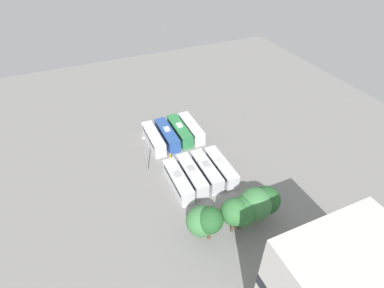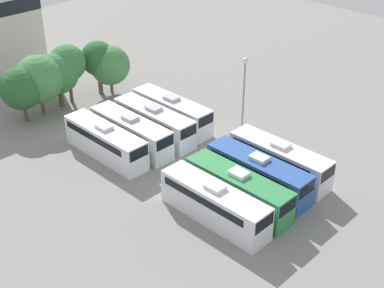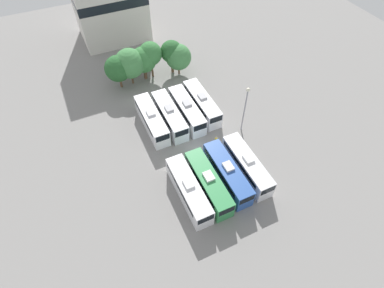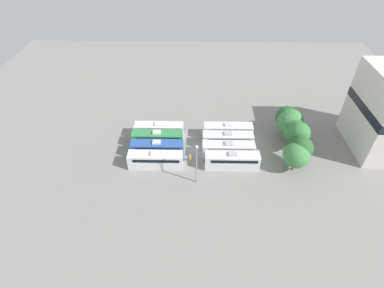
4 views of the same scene
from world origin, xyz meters
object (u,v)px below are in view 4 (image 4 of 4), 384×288
(bus_0, at_px, (159,130))
(bus_4, at_px, (228,131))
(light_pole, at_px, (196,158))
(tree_1, at_px, (290,122))
(bus_7, at_px, (232,160))
(worker_person, at_px, (190,158))
(bus_5, at_px, (228,140))
(tree_0, at_px, (287,117))
(bus_1, at_px, (157,138))
(tree_4, at_px, (301,148))
(tree_5, at_px, (296,155))
(tree_3, at_px, (299,133))
(bus_3, at_px, (156,160))
(bus_6, at_px, (229,150))
(bus_2, at_px, (157,148))
(tree_2, at_px, (295,132))

(bus_0, distance_m, bus_4, 14.62)
(light_pole, bearing_deg, tree_1, 123.40)
(bus_7, height_order, tree_1, tree_1)
(bus_0, bearing_deg, worker_person, 41.03)
(bus_5, height_order, tree_0, tree_0)
(bus_1, relative_size, tree_4, 1.54)
(tree_5, bearing_deg, tree_0, 176.12)
(tree_0, height_order, tree_4, tree_4)
(bus_4, distance_m, tree_3, 14.17)
(bus_5, relative_size, tree_3, 1.43)
(tree_5, bearing_deg, bus_4, -130.25)
(bus_0, xyz_separation_m, bus_3, (9.27, 0.24, 0.00))
(bus_3, xyz_separation_m, bus_6, (-3.13, 14.00, 0.00))
(tree_3, distance_m, tree_5, 5.35)
(bus_2, height_order, tree_1, tree_1)
(worker_person, bearing_deg, tree_3, 98.08)
(bus_1, height_order, worker_person, bus_1)
(bus_3, relative_size, bus_5, 1.00)
(bus_2, distance_m, bus_6, 14.03)
(bus_0, height_order, bus_5, same)
(bus_7, relative_size, light_pole, 1.19)
(bus_5, bearing_deg, worker_person, -58.35)
(bus_2, bearing_deg, bus_3, 0.39)
(tree_4, bearing_deg, tree_2, 176.90)
(bus_4, relative_size, tree_0, 1.59)
(tree_2, distance_m, tree_5, 6.62)
(worker_person, relative_size, tree_1, 0.26)
(bus_6, bearing_deg, light_pole, -41.86)
(tree_3, bearing_deg, light_pole, -66.82)
(worker_person, bearing_deg, bus_0, -138.97)
(bus_5, relative_size, tree_2, 1.56)
(bus_4, relative_size, tree_3, 1.43)
(bus_2, height_order, tree_5, tree_5)
(light_pole, bearing_deg, bus_2, -132.59)
(bus_1, relative_size, bus_4, 1.00)
(bus_3, relative_size, light_pole, 1.19)
(tree_2, xyz_separation_m, tree_5, (6.47, -1.28, -0.47))
(bus_3, xyz_separation_m, bus_4, (-9.27, 14.38, 0.00))
(tree_0, bearing_deg, light_pole, -51.88)
(tree_1, height_order, tree_5, tree_1)
(worker_person, xyz_separation_m, light_pole, (5.44, 1.24, 4.92))
(tree_0, bearing_deg, bus_2, -73.77)
(bus_5, height_order, tree_1, tree_1)
(tree_4, bearing_deg, tree_1, -179.49)
(bus_2, distance_m, bus_3, 3.23)
(bus_3, bearing_deg, bus_1, -177.03)
(bus_0, bearing_deg, bus_3, 1.50)
(bus_4, bearing_deg, light_pole, -26.84)
(bus_0, relative_size, tree_0, 1.59)
(bus_6, distance_m, light_pole, 10.25)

